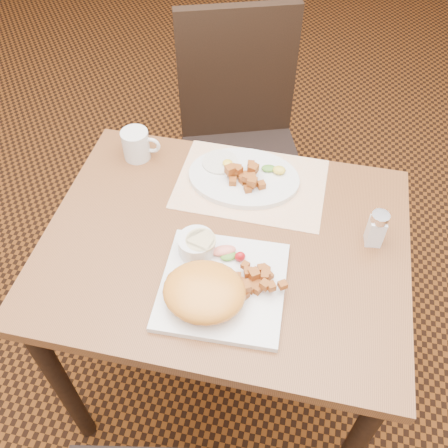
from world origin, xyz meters
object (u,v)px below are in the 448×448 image
(table, at_px, (225,266))
(chair_far, at_px, (240,135))
(plate_oval, at_px, (244,177))
(coffee_mug, at_px, (137,145))
(salt_shaker, at_px, (376,228))
(plate_square, at_px, (223,286))

(table, xyz_separation_m, chair_far, (-0.08, 0.66, -0.10))
(plate_oval, height_order, coffee_mug, coffee_mug)
(salt_shaker, xyz_separation_m, coffee_mug, (-0.67, 0.18, -0.01))
(salt_shaker, relative_size, coffee_mug, 0.91)
(chair_far, bearing_deg, plate_oval, 81.90)
(plate_oval, bearing_deg, plate_square, -86.88)
(chair_far, height_order, coffee_mug, chair_far)
(plate_square, bearing_deg, chair_far, 97.83)
(chair_far, height_order, plate_square, chair_far)
(table, distance_m, coffee_mug, 0.43)
(chair_far, xyz_separation_m, coffee_mug, (-0.22, -0.41, 0.25))
(chair_far, relative_size, plate_square, 3.46)
(table, distance_m, plate_square, 0.18)
(plate_square, height_order, coffee_mug, coffee_mug)
(salt_shaker, bearing_deg, plate_square, -147.53)
(plate_square, distance_m, coffee_mug, 0.51)
(chair_far, height_order, salt_shaker, chair_far)
(salt_shaker, bearing_deg, plate_oval, 157.43)
(table, bearing_deg, plate_oval, 88.43)
(coffee_mug, bearing_deg, plate_square, -49.36)
(chair_far, distance_m, plate_square, 0.84)
(chair_far, height_order, plate_oval, chair_far)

